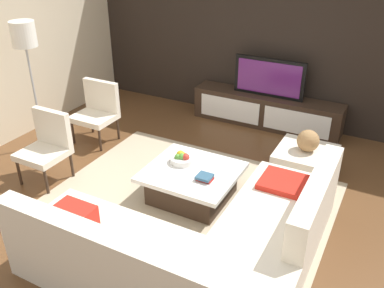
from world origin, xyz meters
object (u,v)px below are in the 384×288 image
book_stack (205,177)px  sectional_couch (200,247)px  television (269,78)px  floor_lamp (25,43)px  decorative_ball (308,141)px  fruit_bowl (182,158)px  accent_chair_near (47,143)px  coffee_table (192,183)px  media_console (266,111)px  accent_chair_far (98,108)px  ottoman (305,165)px

book_stack → sectional_couch: bearing=-65.9°
television → floor_lamp: 3.44m
floor_lamp → decorative_ball: bearing=14.5°
fruit_bowl → book_stack: size_ratio=1.64×
floor_lamp → book_stack: bearing=-5.0°
television → floor_lamp: (-2.57, -2.17, 0.70)m
accent_chair_near → book_stack: size_ratio=5.10×
coffee_table → accent_chair_near: accent_chair_near is taller
television → decorative_ball: (0.94, -1.27, -0.26)m
media_console → decorative_ball: bearing=-53.6°
book_stack → media_console: bearing=92.8°
television → accent_chair_near: bearing=-124.6°
television → fruit_bowl: (-0.28, -2.20, -0.36)m
coffee_table → decorative_ball: size_ratio=3.82×
coffee_table → book_stack: size_ratio=5.99×
accent_chair_near → decorative_ball: accent_chair_near is taller
accent_chair_near → accent_chair_far: (-0.15, 1.13, 0.00)m
book_stack → floor_lamp: bearing=175.0°
coffee_table → book_stack: book_stack is taller
floor_lamp → sectional_couch: bearing=-19.9°
coffee_table → accent_chair_far: accent_chair_far is taller
ottoman → decorative_ball: bearing=0.0°
coffee_table → book_stack: 0.32m
book_stack → television: bearing=92.8°
coffee_table → floor_lamp: (-2.47, 0.12, 1.29)m
sectional_couch → accent_chair_far: accent_chair_far is taller
fruit_bowl → television: bearing=82.8°
television → fruit_bowl: bearing=-97.2°
accent_chair_far → accent_chair_near: bearing=-90.1°
book_stack → decorative_ball: bearing=54.2°
accent_chair_near → accent_chair_far: same height
ottoman → media_console: bearing=126.4°
fruit_bowl → book_stack: fruit_bowl is taller
media_console → television: 0.54m
media_console → sectional_couch: (0.51, -3.29, 0.03)m
coffee_table → floor_lamp: 2.79m
sectional_couch → floor_lamp: 3.49m
floor_lamp → accent_chair_far: 1.29m
accent_chair_near → book_stack: bearing=12.5°
sectional_couch → fruit_bowl: size_ratio=8.61×
television → floor_lamp: size_ratio=0.61×
ottoman → book_stack: size_ratio=4.10×
media_console → book_stack: media_console is taller
media_console → book_stack: bearing=-87.2°
ottoman → accent_chair_far: accent_chair_far is taller
media_console → accent_chair_near: (-1.87, -2.71, 0.24)m
media_console → floor_lamp: bearing=-139.8°
ottoman → book_stack: bearing=-125.8°
fruit_bowl → decorative_ball: bearing=37.4°
decorative_ball → book_stack: 1.41m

